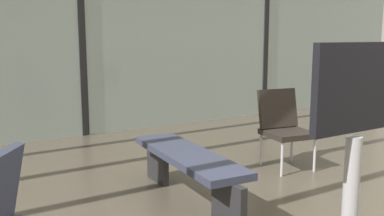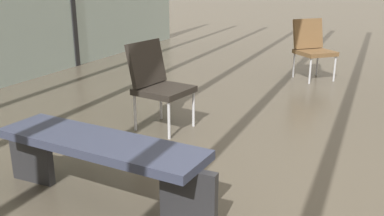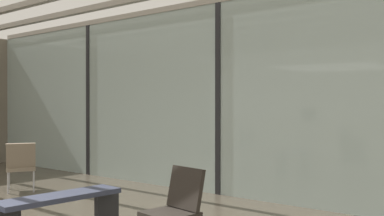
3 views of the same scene
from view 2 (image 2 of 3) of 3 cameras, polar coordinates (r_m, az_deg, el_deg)
name	(u,v)px [view 2 (image 2 of 3)]	position (r m, az deg, el deg)	size (l,w,h in m)	color
lounge_chair_0	(157,80)	(4.21, -4.78, 3.81)	(0.56, 0.60, 0.87)	#28231E
lounge_chair_2	(312,45)	(6.54, 15.97, 8.17)	(0.71, 0.71, 0.87)	brown
waiting_bench	(100,154)	(2.87, -12.38, -6.13)	(0.52, 1.70, 0.47)	#33384C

